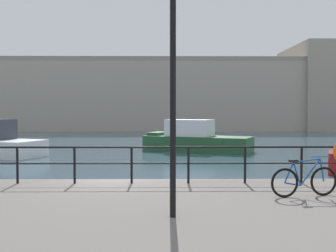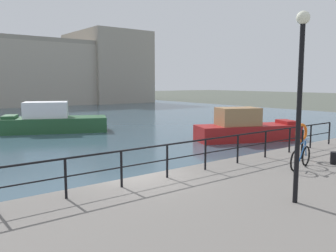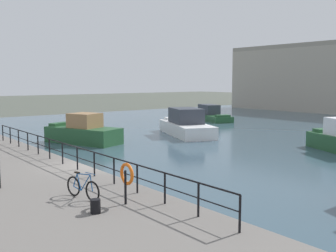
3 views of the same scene
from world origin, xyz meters
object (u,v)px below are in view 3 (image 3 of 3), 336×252
(moored_green_narrowboat, at_px, (186,125))
(parked_bicycle, at_px, (83,188))
(mooring_bollard, at_px, (95,206))
(life_ring_stand, at_px, (127,175))
(moored_small_launch, at_px, (211,115))
(moored_white_yacht, at_px, (83,132))

(moored_green_narrowboat, relative_size, parked_bicycle, 5.10)
(mooring_bollard, relative_size, life_ring_stand, 0.31)
(mooring_bollard, distance_m, life_ring_stand, 1.49)
(mooring_bollard, bearing_deg, moored_green_narrowboat, 132.73)
(mooring_bollard, height_order, life_ring_stand, life_ring_stand)
(moored_small_launch, xyz_separation_m, moored_white_yacht, (7.24, -21.65, 0.19))
(parked_bicycle, height_order, life_ring_stand, life_ring_stand)
(moored_green_narrowboat, distance_m, life_ring_stand, 24.64)
(moored_green_narrowboat, height_order, mooring_bollard, moored_green_narrowboat)
(moored_small_launch, xyz_separation_m, mooring_bollard, (26.09, -30.63, 0.50))
(parked_bicycle, bearing_deg, life_ring_stand, 20.12)
(moored_green_narrowboat, distance_m, parked_bicycle, 24.31)
(life_ring_stand, bearing_deg, mooring_bollard, -81.88)
(moored_green_narrowboat, relative_size, moored_white_yacht, 1.30)
(moored_white_yacht, height_order, life_ring_stand, moored_white_yacht)
(moored_green_narrowboat, height_order, moored_small_launch, moored_green_narrowboat)
(moored_green_narrowboat, bearing_deg, moored_white_yacht, 104.18)
(moored_green_narrowboat, xyz_separation_m, moored_white_yacht, (-1.44, -9.87, -0.05))
(life_ring_stand, bearing_deg, moored_green_narrowboat, 134.44)
(moored_white_yacht, bearing_deg, mooring_bollard, 133.53)
(parked_bicycle, bearing_deg, mooring_bollard, -24.72)
(moored_green_narrowboat, height_order, life_ring_stand, moored_green_narrowboat)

